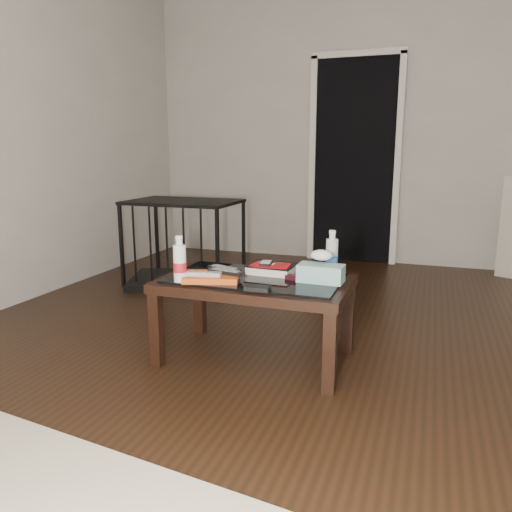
% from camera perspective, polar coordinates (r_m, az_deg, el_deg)
% --- Properties ---
extents(ground, '(5.00, 5.00, 0.00)m').
position_cam_1_polar(ground, '(2.87, 10.90, -11.22)').
color(ground, black).
rests_on(ground, ground).
extents(room_shell, '(5.00, 5.00, 5.00)m').
position_cam_1_polar(room_shell, '(2.69, 12.37, 22.40)').
color(room_shell, beige).
rests_on(room_shell, ground).
extents(doorway, '(0.90, 0.08, 2.07)m').
position_cam_1_polar(doorway, '(5.14, 11.17, 10.72)').
color(doorway, black).
rests_on(doorway, ground).
extents(coffee_table, '(1.00, 0.60, 0.46)m').
position_cam_1_polar(coffee_table, '(2.67, -0.07, -3.75)').
color(coffee_table, black).
rests_on(coffee_table, ground).
extents(pet_crate, '(1.04, 0.86, 0.71)m').
position_cam_1_polar(pet_crate, '(4.28, -8.16, -0.11)').
color(pet_crate, black).
rests_on(pet_crate, ground).
extents(magazines, '(0.33, 0.28, 0.03)m').
position_cam_1_polar(magazines, '(2.61, -5.09, -2.39)').
color(magazines, '#CD4D13').
rests_on(magazines, coffee_table).
extents(remote_silver, '(0.21, 0.09, 0.02)m').
position_cam_1_polar(remote_silver, '(2.57, -6.22, -2.00)').
color(remote_silver, '#ADACB1').
rests_on(remote_silver, magazines).
extents(remote_black_front, '(0.21, 0.08, 0.02)m').
position_cam_1_polar(remote_black_front, '(2.60, -3.46, -1.80)').
color(remote_black_front, black).
rests_on(remote_black_front, magazines).
extents(remote_black_back, '(0.21, 0.11, 0.02)m').
position_cam_1_polar(remote_black_back, '(2.67, -3.62, -1.45)').
color(remote_black_back, black).
rests_on(remote_black_back, magazines).
extents(textbook, '(0.26, 0.21, 0.05)m').
position_cam_1_polar(textbook, '(2.74, 1.83, -1.45)').
color(textbook, black).
rests_on(textbook, coffee_table).
extents(dvd_mailers, '(0.20, 0.15, 0.01)m').
position_cam_1_polar(dvd_mailers, '(2.72, 1.58, -0.97)').
color(dvd_mailers, '#B40C0F').
rests_on(dvd_mailers, textbook).
extents(ipod, '(0.08, 0.11, 0.02)m').
position_cam_1_polar(ipod, '(2.71, 1.15, -0.80)').
color(ipod, black).
rests_on(ipod, dvd_mailers).
extents(flip_phone, '(0.10, 0.07, 0.02)m').
position_cam_1_polar(flip_phone, '(2.60, 4.41, -2.49)').
color(flip_phone, black).
rests_on(flip_phone, coffee_table).
extents(wallet, '(0.12, 0.08, 0.02)m').
position_cam_1_polar(wallet, '(2.41, 0.17, -3.70)').
color(wallet, black).
rests_on(wallet, coffee_table).
extents(water_bottle_left, '(0.08, 0.08, 0.24)m').
position_cam_1_polar(water_bottle_left, '(2.57, -8.71, -0.31)').
color(water_bottle_left, white).
rests_on(water_bottle_left, coffee_table).
extents(water_bottle_right, '(0.07, 0.07, 0.24)m').
position_cam_1_polar(water_bottle_right, '(2.74, 8.67, 0.46)').
color(water_bottle_right, silver).
rests_on(water_bottle_right, coffee_table).
extents(tissue_box, '(0.23, 0.13, 0.09)m').
position_cam_1_polar(tissue_box, '(2.57, 7.43, -1.97)').
color(tissue_box, teal).
rests_on(tissue_box, coffee_table).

